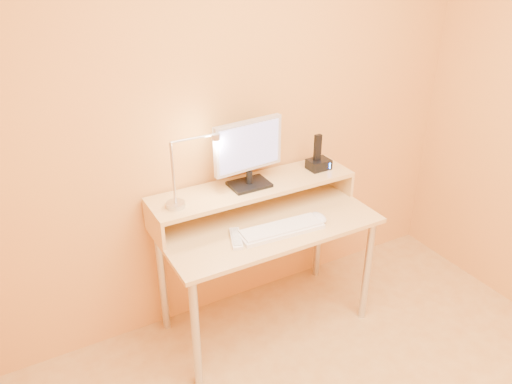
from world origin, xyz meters
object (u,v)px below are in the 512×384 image
monitor_panel (248,146)px  remote_control (236,239)px  lamp_base (176,205)px  phone_dock (319,164)px  keyboard (281,230)px  mouse (319,217)px

monitor_panel → remote_control: monitor_panel is taller
monitor_panel → lamp_base: monitor_panel is taller
monitor_panel → remote_control: size_ratio=2.13×
lamp_base → phone_dock: bearing=1.9°
phone_dock → monitor_panel: bearing=177.5°
keyboard → phone_dock: bearing=36.6°
monitor_panel → remote_control: bearing=-135.0°
mouse → remote_control: (-0.49, 0.04, -0.01)m
phone_dock → keyboard: size_ratio=0.28×
keyboard → mouse: mouse is taller
monitor_panel → phone_dock: (0.47, -0.01, -0.21)m
keyboard → monitor_panel: bearing=101.4°
monitor_panel → keyboard: bearing=-87.3°
monitor_panel → lamp_base: 0.50m
keyboard → remote_control: bearing=174.0°
phone_dock → keyboard: (-0.43, -0.28, -0.18)m
phone_dock → mouse: bearing=-124.8°
phone_dock → remote_control: 0.74m
lamp_base → mouse: (0.73, -0.25, -0.15)m
monitor_panel → keyboard: monitor_panel is taller
remote_control → keyboard: bearing=10.8°
lamp_base → mouse: size_ratio=0.84×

